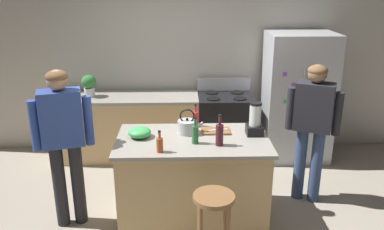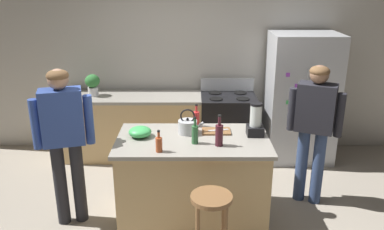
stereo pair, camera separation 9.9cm
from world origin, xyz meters
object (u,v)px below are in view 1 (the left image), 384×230
Objects in this scene: cutting_board at (216,131)px; kitchen_island at (193,178)px; bottle_wine at (220,134)px; chef_knife at (218,130)px; tea_kettle at (187,126)px; bar_stool at (214,212)px; person_by_sink_right at (313,121)px; bottle_cooking_sauce at (160,144)px; stove_range at (225,126)px; blender_appliance at (255,121)px; mixing_bowl at (140,132)px; person_by_island_left at (63,135)px; bottle_olive_oil at (195,134)px; potted_plant at (89,84)px; refrigerator at (297,97)px; bottle_soda at (195,118)px.

kitchen_island is at bearing -144.48° from cutting_board.
bottle_wine is 0.37m from chef_knife.
kitchen_island is 5.66× the size of tea_kettle.
bar_stool is at bearing -95.44° from cutting_board.
person_by_sink_right reaches higher than bottle_wine.
bottle_cooking_sauce is at bearing -165.87° from bottle_wine.
bottle_cooking_sauce reaches higher than stove_range.
blender_appliance is 1.49× the size of mixing_bowl.
bottle_cooking_sauce is 0.76m from cutting_board.
person_by_island_left is 7.50× the size of chef_knife.
mixing_bowl is (-1.19, -0.04, -0.09)m from blender_appliance.
bar_stool is 0.83m from bottle_olive_oil.
kitchen_island is at bearing 45.02° from bottle_cooking_sauce.
stove_range is 4.61× the size of mixing_bowl.
stove_range is at bearing 68.17° from tea_kettle.
potted_plant reaches higher than mixing_bowl.
bottle_soda is (-1.45, -1.15, 0.11)m from refrigerator.
person_by_sink_right is 5.79× the size of bottle_olive_oil.
chef_knife is (0.02, 0.00, 0.01)m from cutting_board.
person_by_island_left is 6.45× the size of bottle_soda.
bottle_olive_oil reaches higher than bar_stool.
bottle_cooking_sauce is 0.78× the size of tea_kettle.
bottle_wine is at bearing -15.89° from mixing_bowl.
person_by_sink_right is at bearing 24.49° from bottle_wine.
refrigerator reaches higher than chef_knife.
chef_knife is at bearing 167.82° from blender_appliance.
stove_range is at bearing -0.78° from potted_plant.
bottle_soda reaches higher than stove_range.
blender_appliance is 1.59× the size of chef_knife.
refrigerator is at bearing 46.83° from cutting_board.
kitchen_island is 0.64m from bottle_wine.
chef_knife is at bearing -172.75° from person_by_sink_right.
bottle_wine is at bearing -155.51° from person_by_sink_right.
bottle_olive_oil is (0.34, 0.20, 0.02)m from bottle_cooking_sauce.
mixing_bowl is 0.85× the size of tea_kettle.
refrigerator is 1.11× the size of person_by_sink_right.
bottle_olive_oil is at bearing -132.18° from refrigerator.
kitchen_island is 0.88× the size of refrigerator.
bottle_cooking_sauce is 0.98× the size of chef_knife.
person_by_island_left is 1.93m from blender_appliance.
bottle_wine is at bearing -126.40° from refrigerator.
person_by_sink_right reaches higher than potted_plant.
bottle_olive_oil reaches higher than kitchen_island.
person_by_island_left is at bearing 154.01° from bar_stool.
stove_range is at bearing 66.14° from bottle_cooking_sauce.
potted_plant is at bearing 123.12° from bar_stool.
refrigerator is 2.57m from bottle_cooking_sauce.
cutting_board is (0.09, 0.98, 0.36)m from bar_stool.
bottle_olive_oil is (-0.63, -0.22, -0.05)m from blender_appliance.
person_by_island_left reaches higher than person_by_sink_right.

